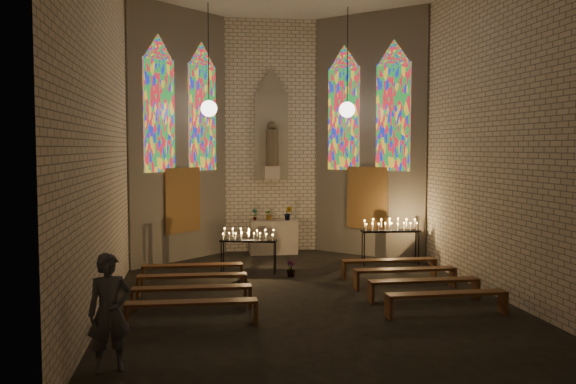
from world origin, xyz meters
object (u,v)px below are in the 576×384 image
object	(u,v)px
altar	(273,237)
votive_stand_right	(391,228)
visitor	(110,312)
aisle_flower_pot	(291,268)
votive_stand_left	(248,238)

from	to	relation	value
altar	votive_stand_right	world-z (taller)	votive_stand_right
votive_stand_right	visitor	world-z (taller)	visitor
aisle_flower_pot	visitor	world-z (taller)	visitor
aisle_flower_pot	visitor	distance (m)	7.14
altar	visitor	bearing A→B (deg)	-110.01
votive_stand_right	visitor	bearing A→B (deg)	-127.37
votive_stand_left	votive_stand_right	bearing A→B (deg)	23.73
aisle_flower_pot	votive_stand_left	xyz separation A→B (m)	(-0.99, 0.58, 0.70)
votive_stand_right	aisle_flower_pot	bearing A→B (deg)	-153.53
altar	votive_stand_right	size ratio (longest dim) A/B	0.88
altar	visitor	xyz separation A→B (m)	(-3.50, -9.61, 0.34)
altar	votive_stand_right	xyz separation A→B (m)	(2.91, -2.20, 0.50)
altar	visitor	distance (m)	10.23
votive_stand_right	visitor	xyz separation A→B (m)	(-6.41, -7.41, -0.16)
aisle_flower_pot	votive_stand_left	distance (m)	1.35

